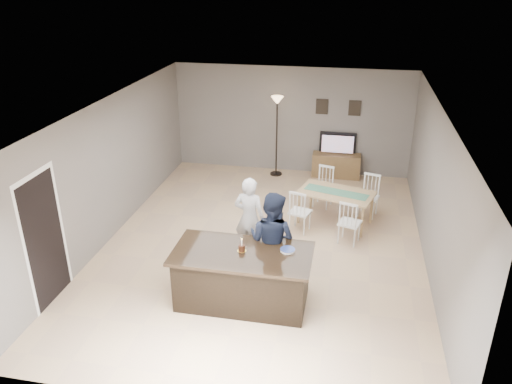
% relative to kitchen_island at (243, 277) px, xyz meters
% --- Properties ---
extents(floor, '(8.00, 8.00, 0.00)m').
position_rel_kitchen_island_xyz_m(floor, '(0.00, 1.80, -0.45)').
color(floor, tan).
rests_on(floor, ground).
extents(room_shell, '(8.00, 8.00, 8.00)m').
position_rel_kitchen_island_xyz_m(room_shell, '(0.00, 1.80, 1.22)').
color(room_shell, slate).
rests_on(room_shell, floor).
extents(kitchen_island, '(2.15, 1.10, 0.90)m').
position_rel_kitchen_island_xyz_m(kitchen_island, '(0.00, 0.00, 0.00)').
color(kitchen_island, black).
rests_on(kitchen_island, floor).
extents(tv_console, '(1.20, 0.40, 0.60)m').
position_rel_kitchen_island_xyz_m(tv_console, '(1.20, 5.57, -0.15)').
color(tv_console, brown).
rests_on(tv_console, floor).
extents(television, '(0.91, 0.12, 0.53)m').
position_rel_kitchen_island_xyz_m(television, '(1.20, 5.64, 0.41)').
color(television, black).
rests_on(television, tv_console).
extents(tv_screen_glow, '(0.78, 0.00, 0.78)m').
position_rel_kitchen_island_xyz_m(tv_screen_glow, '(1.20, 5.56, 0.42)').
color(tv_screen_glow, '#DF5018').
rests_on(tv_screen_glow, tv_console).
extents(picture_frames, '(1.10, 0.02, 0.38)m').
position_rel_kitchen_island_xyz_m(picture_frames, '(1.15, 5.78, 1.30)').
color(picture_frames, black).
rests_on(picture_frames, room_shell).
extents(doorway, '(0.00, 2.10, 2.65)m').
position_rel_kitchen_island_xyz_m(doorway, '(-2.99, -0.50, 0.80)').
color(doorway, black).
rests_on(doorway, floor).
extents(woman, '(0.63, 0.46, 1.57)m').
position_rel_kitchen_island_xyz_m(woman, '(-0.17, 1.35, 0.33)').
color(woman, '#B9B9BD').
rests_on(woman, floor).
extents(man, '(0.98, 0.87, 1.68)m').
position_rel_kitchen_island_xyz_m(man, '(0.37, 0.55, 0.39)').
color(man, '#171D32').
rests_on(man, floor).
extents(birthday_cake, '(0.14, 0.14, 0.22)m').
position_rel_kitchen_island_xyz_m(birthday_cake, '(-0.02, 0.04, 0.50)').
color(birthday_cake, gold).
rests_on(birthday_cake, kitchen_island).
extents(plate_stack, '(0.23, 0.23, 0.04)m').
position_rel_kitchen_island_xyz_m(plate_stack, '(0.68, 0.17, 0.46)').
color(plate_stack, white).
rests_on(plate_stack, kitchen_island).
extents(dining_table, '(1.83, 2.01, 0.91)m').
position_rel_kitchen_island_xyz_m(dining_table, '(1.30, 2.99, 0.13)').
color(dining_table, '#A38458').
rests_on(dining_table, floor).
extents(floor_lamp, '(0.31, 0.31, 2.04)m').
position_rel_kitchen_island_xyz_m(floor_lamp, '(-0.32, 5.42, 1.13)').
color(floor_lamp, black).
rests_on(floor_lamp, floor).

